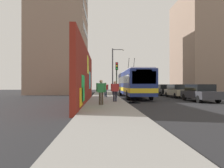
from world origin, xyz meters
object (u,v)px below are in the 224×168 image
object	(u,v)px
traffic_light	(117,74)
street_lamp	(114,68)
pedestrian_midblock	(106,88)
parked_car_navy	(153,89)
parked_car_dark_gray	(200,92)
parked_car_black	(164,90)
parked_car_champagne	(178,91)
pedestrian_near_wall	(101,90)
pedestrian_at_curb	(115,89)
city_bus	(133,83)

from	to	relation	value
traffic_light	street_lamp	world-z (taller)	street_lamp
traffic_light	pedestrian_midblock	bearing A→B (deg)	42.69
parked_car_navy	pedestrian_midblock	size ratio (longest dim) A/B	2.77
parked_car_dark_gray	street_lamp	xyz separation A→B (m)	(10.39, 7.26, 3.09)
pedestrian_midblock	traffic_light	bearing A→B (deg)	-137.31
parked_car_black	pedestrian_midblock	distance (m)	10.00
parked_car_dark_gray	parked_car_champagne	world-z (taller)	same
parked_car_champagne	parked_car_black	world-z (taller)	same
pedestrian_near_wall	pedestrian_at_curb	size ratio (longest dim) A/B	1.03
parked_car_navy	traffic_light	xyz separation A→B (m)	(-12.27, 7.35, 1.94)
pedestrian_at_curb	traffic_light	world-z (taller)	traffic_light
pedestrian_near_wall	pedestrian_at_curb	distance (m)	2.78
pedestrian_near_wall	parked_car_black	bearing A→B (deg)	-32.42
pedestrian_at_curb	street_lamp	distance (m)	11.97
parked_car_black	pedestrian_near_wall	size ratio (longest dim) A/B	2.49
city_bus	street_lamp	xyz separation A→B (m)	(4.55, 2.06, 2.17)
city_bus	pedestrian_near_wall	xyz separation A→B (m)	(-9.61, 3.84, -0.58)
parked_car_black	parked_car_navy	xyz separation A→B (m)	(5.78, 0.00, -0.00)
parked_car_dark_gray	parked_car_black	world-z (taller)	same
parked_car_champagne	pedestrian_midblock	size ratio (longest dim) A/B	2.70
traffic_light	street_lamp	bearing A→B (deg)	-0.83
city_bus	parked_car_champagne	size ratio (longest dim) A/B	2.75
city_bus	parked_car_black	size ratio (longest dim) A/B	2.79
city_bus	parked_car_navy	world-z (taller)	city_bus
parked_car_champagne	pedestrian_near_wall	xyz separation A→B (m)	(-9.03, 9.04, 0.34)
parked_car_navy	pedestrian_near_wall	bearing A→B (deg)	155.70
pedestrian_near_wall	pedestrian_midblock	bearing A→B (deg)	-3.06
city_bus	parked_car_dark_gray	size ratio (longest dim) A/B	2.79
parked_car_black	pedestrian_near_wall	xyz separation A→B (m)	(-14.23, 9.04, 0.34)
parked_car_champagne	street_lamp	world-z (taller)	street_lamp
traffic_light	pedestrian_near_wall	bearing A→B (deg)	167.72
pedestrian_at_curb	street_lamp	xyz separation A→B (m)	(11.63, -0.64, 2.78)
city_bus	parked_car_dark_gray	bearing A→B (deg)	-138.31
parked_car_dark_gray	pedestrian_at_curb	xyz separation A→B (m)	(-1.24, 7.90, 0.31)
pedestrian_at_curb	street_lamp	size ratio (longest dim) A/B	0.26
parked_car_champagne	traffic_light	xyz separation A→B (m)	(-1.28, 7.35, 1.94)
city_bus	traffic_light	distance (m)	3.02
pedestrian_near_wall	traffic_light	distance (m)	8.09
pedestrian_midblock	street_lamp	size ratio (longest dim) A/B	0.25
city_bus	pedestrian_near_wall	world-z (taller)	city_bus
pedestrian_at_curb	pedestrian_near_wall	bearing A→B (deg)	155.83
parked_car_navy	pedestrian_at_curb	size ratio (longest dim) A/B	2.66
parked_car_navy	pedestrian_near_wall	world-z (taller)	pedestrian_near_wall
parked_car_black	pedestrian_at_curb	size ratio (longest dim) A/B	2.56
parked_car_black	traffic_light	bearing A→B (deg)	131.42
street_lamp	traffic_light	bearing A→B (deg)	179.17
parked_car_navy	pedestrian_near_wall	xyz separation A→B (m)	(-20.01, 9.04, 0.34)
parked_car_black	pedestrian_at_curb	world-z (taller)	pedestrian_at_curb
pedestrian_at_curb	parked_car_champagne	bearing A→B (deg)	-50.58
traffic_light	parked_car_champagne	bearing A→B (deg)	-80.12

